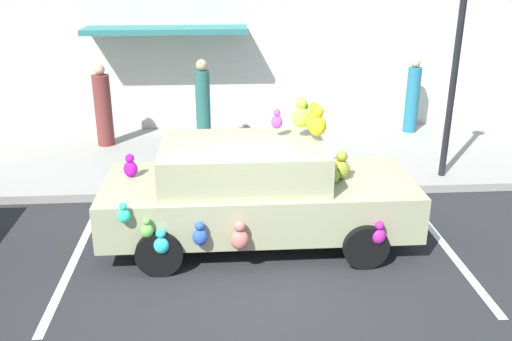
# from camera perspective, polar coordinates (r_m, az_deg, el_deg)

# --- Properties ---
(ground_plane) EXTENTS (60.00, 60.00, 0.00)m
(ground_plane) POSITION_cam_1_polar(r_m,az_deg,el_deg) (7.37, -0.06, -12.31)
(ground_plane) COLOR #262628
(sidewalk) EXTENTS (24.00, 4.00, 0.15)m
(sidewalk) POSITION_cam_1_polar(r_m,az_deg,el_deg) (11.84, -1.67, 1.40)
(sidewalk) COLOR gray
(sidewalk) RESTS_ON ground
(parking_stripe_front) EXTENTS (0.12, 3.60, 0.01)m
(parking_stripe_front) POSITION_cam_1_polar(r_m,az_deg,el_deg) (8.86, 18.88, -7.39)
(parking_stripe_front) COLOR silver
(parking_stripe_front) RESTS_ON ground
(parking_stripe_rear) EXTENTS (0.12, 3.60, 0.01)m
(parking_stripe_rear) POSITION_cam_1_polar(r_m,az_deg,el_deg) (8.48, -18.12, -8.63)
(parking_stripe_rear) COLOR silver
(parking_stripe_rear) RESTS_ON ground
(plush_covered_car) EXTENTS (4.56, 2.10, 2.16)m
(plush_covered_car) POSITION_cam_1_polar(r_m,az_deg,el_deg) (8.25, -0.08, -2.14)
(plush_covered_car) COLOR tan
(plush_covered_car) RESTS_ON ground
(teddy_bear_on_sidewalk) EXTENTS (0.40, 0.34, 0.77)m
(teddy_bear_on_sidewalk) POSITION_cam_1_polar(r_m,az_deg,el_deg) (10.76, 1.16, 1.79)
(teddy_bear_on_sidewalk) COLOR pink
(teddy_bear_on_sidewalk) RESTS_ON sidewalk
(street_lamp_post) EXTENTS (0.28, 0.28, 3.66)m
(street_lamp_post) POSITION_cam_1_polar(r_m,az_deg,el_deg) (10.65, 19.88, 10.94)
(street_lamp_post) COLOR black
(street_lamp_post) RESTS_ON sidewalk
(pedestrian_near_shopfront) EXTENTS (0.31, 0.31, 1.75)m
(pedestrian_near_shopfront) POSITION_cam_1_polar(r_m,az_deg,el_deg) (13.65, 15.75, 7.20)
(pedestrian_near_shopfront) COLOR teal
(pedestrian_near_shopfront) RESTS_ON sidewalk
(pedestrian_walking_past) EXTENTS (0.37, 0.37, 1.78)m
(pedestrian_walking_past) POSITION_cam_1_polar(r_m,az_deg,el_deg) (12.61, -15.41, 6.15)
(pedestrian_walking_past) COLOR brown
(pedestrian_walking_past) RESTS_ON sidewalk
(pedestrian_by_lamp) EXTENTS (0.31, 0.31, 1.91)m
(pedestrian_by_lamp) POSITION_cam_1_polar(r_m,az_deg,el_deg) (12.09, -5.46, 6.62)
(pedestrian_by_lamp) COLOR #275E57
(pedestrian_by_lamp) RESTS_ON sidewalk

